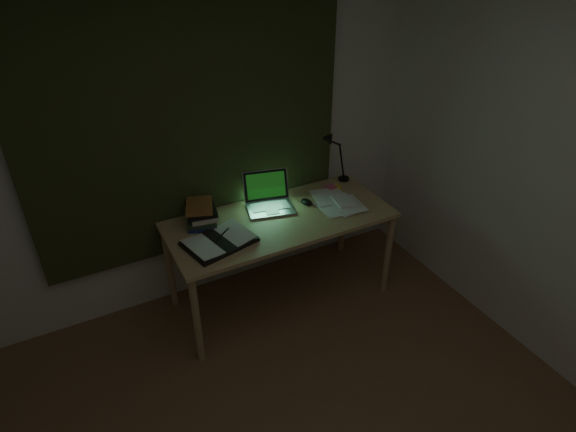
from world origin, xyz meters
name	(u,v)px	position (x,y,z in m)	size (l,w,h in m)	color
wall_back	(190,142)	(0.00, 2.00, 1.25)	(3.50, 0.00, 2.50)	silver
curtain	(189,116)	(0.00, 1.96, 1.45)	(2.20, 0.06, 2.00)	#2D3118
desk	(281,259)	(0.47, 1.57, 0.37)	(1.61, 0.71, 0.74)	tan
laptop	(270,195)	(0.46, 1.70, 0.86)	(0.34, 0.38, 0.24)	#BBBCC1
open_textbook	(219,241)	(-0.03, 1.48, 0.76)	(0.44, 0.31, 0.04)	silver
book_stack	(201,213)	(-0.05, 1.76, 0.82)	(0.20, 0.24, 0.16)	silver
loose_papers	(337,201)	(0.95, 1.56, 0.75)	(0.30, 0.32, 0.02)	white
mouse	(307,202)	(0.73, 1.65, 0.76)	(0.06, 0.10, 0.04)	black
sticky_yellow	(335,187)	(1.06, 1.77, 0.74)	(0.07, 0.07, 0.01)	yellow
sticky_pink	(331,187)	(1.03, 1.77, 0.74)	(0.08, 0.08, 0.02)	#F15D88
desk_lamp	(345,153)	(1.20, 1.85, 0.98)	(0.32, 0.25, 0.48)	black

